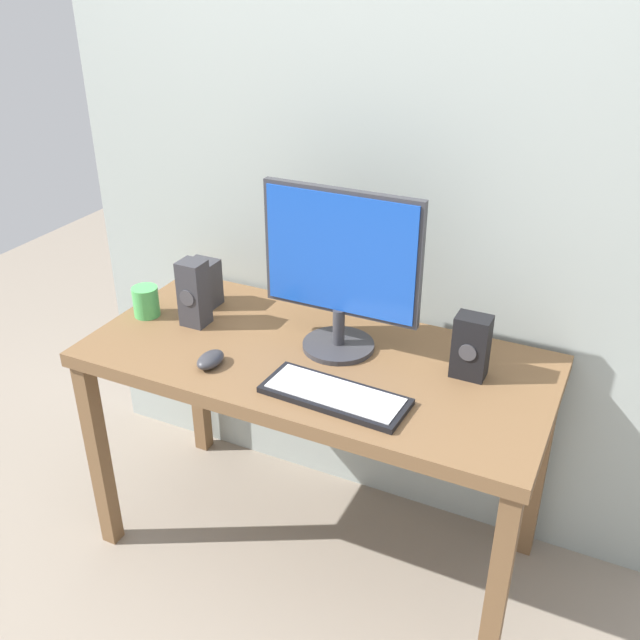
# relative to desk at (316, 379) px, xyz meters

# --- Properties ---
(ground_plane) EXTENTS (6.00, 6.00, 0.00)m
(ground_plane) POSITION_rel_desk_xyz_m (0.00, 0.00, -0.68)
(ground_plane) COLOR gray
(wall_back) EXTENTS (2.13, 0.04, 3.00)m
(wall_back) POSITION_rel_desk_xyz_m (0.00, 0.36, 0.82)
(wall_back) COLOR #9EA8A3
(wall_back) RESTS_ON ground_plane
(desk) EXTENTS (1.38, 0.65, 0.76)m
(desk) POSITION_rel_desk_xyz_m (0.00, 0.00, 0.00)
(desk) COLOR brown
(desk) RESTS_ON ground_plane
(monitor) EXTENTS (0.48, 0.22, 0.49)m
(monitor) POSITION_rel_desk_xyz_m (0.04, 0.07, 0.35)
(monitor) COLOR #333338
(monitor) RESTS_ON desk
(keyboard_primary) EXTENTS (0.41, 0.17, 0.02)m
(keyboard_primary) POSITION_rel_desk_xyz_m (0.14, -0.18, 0.09)
(keyboard_primary) COLOR black
(keyboard_primary) RESTS_ON desk
(mouse) EXTENTS (0.07, 0.10, 0.04)m
(mouse) POSITION_rel_desk_xyz_m (-0.25, -0.19, 0.11)
(mouse) COLOR #333338
(mouse) RESTS_ON desk
(speaker_right) EXTENTS (0.10, 0.07, 0.19)m
(speaker_right) POSITION_rel_desk_xyz_m (0.44, 0.09, 0.18)
(speaker_right) COLOR black
(speaker_right) RESTS_ON desk
(speaker_left) EXTENTS (0.08, 0.08, 0.21)m
(speaker_left) POSITION_rel_desk_xyz_m (-0.43, 0.01, 0.19)
(speaker_left) COLOR #333338
(speaker_left) RESTS_ON desk
(audio_controller) EXTENTS (0.10, 0.09, 0.16)m
(audio_controller) POSITION_rel_desk_xyz_m (-0.48, 0.14, 0.16)
(audio_controller) COLOR #333338
(audio_controller) RESTS_ON desk
(coffee_mug) EXTENTS (0.08, 0.08, 0.10)m
(coffee_mug) POSITION_rel_desk_xyz_m (-0.61, -0.01, 0.13)
(coffee_mug) COLOR #4CB259
(coffee_mug) RESTS_ON desk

